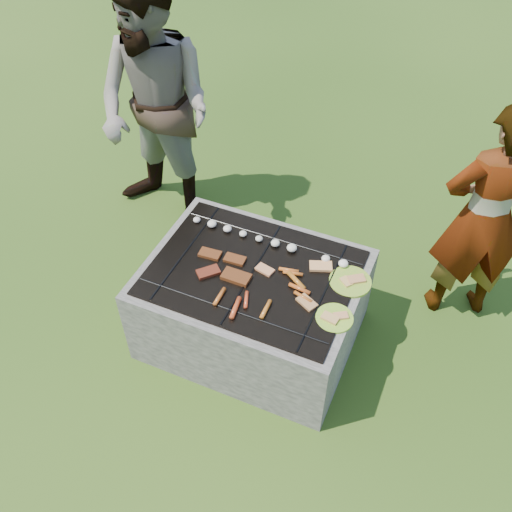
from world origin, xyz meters
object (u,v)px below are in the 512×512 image
(plate_far, at_px, (351,281))
(bystander, at_px, (156,110))
(plate_near, at_px, (334,318))
(fire_pit, at_px, (253,307))
(cook, at_px, (484,218))

(plate_far, xyz_separation_m, bystander, (-1.70, 0.70, 0.35))
(plate_far, distance_m, plate_near, 0.30)
(plate_near, relative_size, bystander, 0.13)
(fire_pit, distance_m, bystander, 1.58)
(fire_pit, distance_m, cook, 1.53)
(plate_far, relative_size, cook, 0.19)
(fire_pit, height_order, cook, cook)
(fire_pit, xyz_separation_m, plate_near, (0.56, -0.14, 0.33))
(plate_near, bearing_deg, fire_pit, 166.20)
(plate_far, xyz_separation_m, cook, (0.62, 0.64, 0.20))
(plate_far, xyz_separation_m, plate_near, (-0.00, -0.30, -0.00))
(plate_near, xyz_separation_m, cook, (0.62, 0.94, 0.20))
(fire_pit, xyz_separation_m, plate_far, (0.56, 0.16, 0.33))
(cook, bearing_deg, fire_pit, 9.33)
(cook, xyz_separation_m, bystander, (-2.32, 0.06, 0.16))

